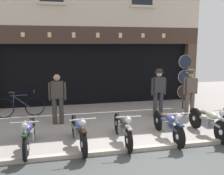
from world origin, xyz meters
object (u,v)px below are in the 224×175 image
salesman_left (57,97)px  advert_board_near (53,68)px  motorcycle_center_left (79,131)px  shopkeeper_center (159,90)px  leaning_bicycle (19,106)px  motorcycle_left (29,134)px  motorcycle_center (123,127)px  motorcycle_center_right (168,124)px  advert_board_far (26,69)px  salesman_right (190,89)px  tyre_sign_pole (184,77)px  motorcycle_right (208,121)px

salesman_left → advert_board_near: 2.75m
motorcycle_center_left → shopkeeper_center: bearing=-149.4°
motorcycle_center_left → leaning_bicycle: size_ratio=1.14×
motorcycle_left → motorcycle_center: same height
salesman_left → shopkeeper_center: shopkeeper_center is taller
motorcycle_center_right → shopkeeper_center: shopkeeper_center is taller
motorcycle_center → advert_board_far: size_ratio=2.22×
motorcycle_center_left → motorcycle_center_right: motorcycle_center_left is taller
leaning_bicycle → advert_board_far: bearing=168.2°
motorcycle_left → salesman_left: 2.16m
salesman_right → tyre_sign_pole: tyre_sign_pole is taller
motorcycle_right → advert_board_far: size_ratio=2.15×
shopkeeper_center → leaning_bicycle: size_ratio=0.98×
motorcycle_center → salesman_left: (-1.64, 2.03, 0.50)m
salesman_right → advert_board_near: (-4.93, 2.54, 0.66)m
advert_board_far → salesman_right: bearing=-23.0°
salesman_left → tyre_sign_pole: bearing=-164.8°
tyre_sign_pole → leaning_bicycle: size_ratio=1.30×
salesman_left → advert_board_near: (-0.12, 2.66, 0.68)m
motorcycle_center_left → salesman_left: salesman_left is taller
motorcycle_right → salesman_right: bearing=-106.9°
motorcycle_center_right → advert_board_near: bearing=-55.0°
motorcycle_right → shopkeeper_center: bearing=-73.6°
shopkeeper_center → leaning_bicycle: bearing=-14.7°
salesman_left → advert_board_far: size_ratio=1.82×
motorcycle_center_right → advert_board_far: 6.36m
motorcycle_center_right → advert_board_near: 5.73m
motorcycle_center → advert_board_near: 5.15m
shopkeeper_center → advert_board_far: size_ratio=1.92×
motorcycle_center_left → advert_board_near: 4.90m
salesman_left → salesman_right: (4.81, 0.12, 0.03)m
motorcycle_left → shopkeeper_center: 4.75m
motorcycle_center → leaning_bicycle: bearing=-44.2°
salesman_right → leaning_bicycle: bearing=-6.7°
motorcycle_center_left → motorcycle_right: 3.68m
salesman_left → advert_board_near: advert_board_near is taller
motorcycle_right → motorcycle_left: bearing=-1.4°
motorcycle_center_left → motorcycle_center_right: size_ratio=0.99×
tyre_sign_pole → advert_board_near: tyre_sign_pole is taller
motorcycle_left → motorcycle_center_right: 3.68m
motorcycle_center_left → motorcycle_right: bearing=175.8°
shopkeeper_center → leaning_bicycle: 5.04m
salesman_left → advert_board_near: bearing=-82.5°
motorcycle_right → salesman_right: (0.66, 2.19, 0.52)m
motorcycle_center_right → tyre_sign_pole: 3.68m
motorcycle_center_right → motorcycle_left: bearing=0.8°
motorcycle_center_left → motorcycle_center_right: 2.46m
motorcycle_center_left → salesman_left: 2.17m
motorcycle_left → salesman_right: 5.96m
salesman_right → advert_board_far: size_ratio=1.85×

